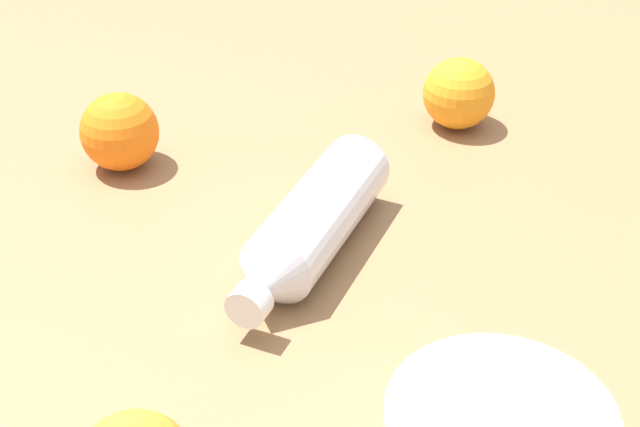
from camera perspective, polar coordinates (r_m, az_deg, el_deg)
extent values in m
plane|color=olive|center=(0.85, -1.03, -0.23)|extent=(2.40, 2.40, 0.00)
cylinder|color=silver|center=(0.80, 0.00, 0.00)|extent=(0.19, 0.12, 0.06)
cone|color=silver|center=(0.72, -3.47, -4.44)|extent=(0.05, 0.07, 0.06)
cylinder|color=white|center=(0.70, -4.48, -5.72)|extent=(0.03, 0.04, 0.03)
sphere|color=orange|center=(0.93, -12.49, 5.05)|extent=(0.08, 0.08, 0.08)
sphere|color=orange|center=(1.00, 8.71, 7.49)|extent=(0.08, 0.08, 0.08)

